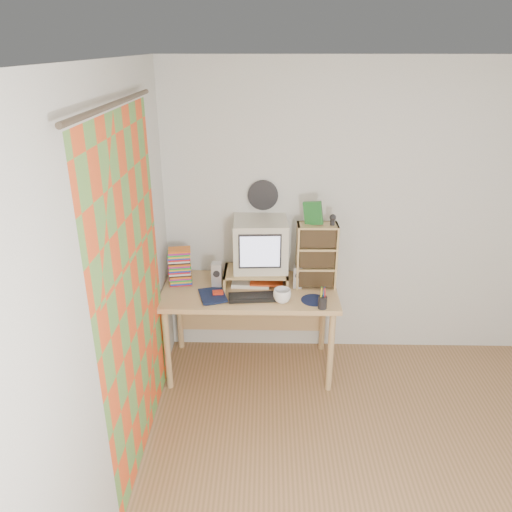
{
  "coord_description": "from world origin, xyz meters",
  "views": [
    {
      "loc": [
        -0.9,
        -2.2,
        2.57
      ],
      "look_at": [
        -0.98,
        1.33,
        1.06
      ],
      "focal_mm": 35.0,
      "sensor_mm": 36.0,
      "label": 1
    }
  ],
  "objects_px": {
    "keyboard": "(256,297)",
    "mug": "(282,296)",
    "dvd_stack": "(180,270)",
    "crt_monitor": "(260,245)",
    "desk": "(250,300)",
    "diary": "(200,296)",
    "cd_rack": "(316,256)"
  },
  "relations": [
    {
      "from": "cd_rack",
      "to": "diary",
      "type": "distance_m",
      "value": 0.97
    },
    {
      "from": "keyboard",
      "to": "dvd_stack",
      "type": "xyz_separation_m",
      "value": [
        -0.63,
        0.26,
        0.11
      ]
    },
    {
      "from": "mug",
      "to": "desk",
      "type": "bearing_deg",
      "value": 132.67
    },
    {
      "from": "cd_rack",
      "to": "dvd_stack",
      "type": "bearing_deg",
      "value": 178.43
    },
    {
      "from": "crt_monitor",
      "to": "mug",
      "type": "xyz_separation_m",
      "value": [
        0.17,
        -0.36,
        -0.27
      ]
    },
    {
      "from": "dvd_stack",
      "to": "cd_rack",
      "type": "relative_size",
      "value": 0.47
    },
    {
      "from": "mug",
      "to": "diary",
      "type": "bearing_deg",
      "value": 176.05
    },
    {
      "from": "dvd_stack",
      "to": "mug",
      "type": "xyz_separation_m",
      "value": [
        0.83,
        -0.3,
        -0.07
      ]
    },
    {
      "from": "dvd_stack",
      "to": "crt_monitor",
      "type": "bearing_deg",
      "value": -4.73
    },
    {
      "from": "diary",
      "to": "cd_rack",
      "type": "bearing_deg",
      "value": -0.9
    },
    {
      "from": "dvd_stack",
      "to": "keyboard",
      "type": "bearing_deg",
      "value": -32.2
    },
    {
      "from": "desk",
      "to": "cd_rack",
      "type": "xyz_separation_m",
      "value": [
        0.53,
        0.01,
        0.4
      ]
    },
    {
      "from": "dvd_stack",
      "to": "diary",
      "type": "relative_size",
      "value": 1.06
    },
    {
      "from": "keyboard",
      "to": "diary",
      "type": "bearing_deg",
      "value": 175.0
    },
    {
      "from": "cd_rack",
      "to": "mug",
      "type": "relative_size",
      "value": 3.88
    },
    {
      "from": "desk",
      "to": "keyboard",
      "type": "xyz_separation_m",
      "value": [
        0.05,
        -0.23,
        0.15
      ]
    },
    {
      "from": "diary",
      "to": "keyboard",
      "type": "bearing_deg",
      "value": -15.36
    },
    {
      "from": "desk",
      "to": "diary",
      "type": "relative_size",
      "value": 5.97
    },
    {
      "from": "crt_monitor",
      "to": "diary",
      "type": "height_order",
      "value": "crt_monitor"
    },
    {
      "from": "keyboard",
      "to": "diary",
      "type": "height_order",
      "value": "diary"
    },
    {
      "from": "desk",
      "to": "diary",
      "type": "distance_m",
      "value": 0.47
    },
    {
      "from": "keyboard",
      "to": "mug",
      "type": "relative_size",
      "value": 3.08
    },
    {
      "from": "mug",
      "to": "diary",
      "type": "xyz_separation_m",
      "value": [
        -0.63,
        0.04,
        -0.03
      ]
    },
    {
      "from": "dvd_stack",
      "to": "cd_rack",
      "type": "distance_m",
      "value": 1.11
    },
    {
      "from": "crt_monitor",
      "to": "keyboard",
      "type": "height_order",
      "value": "crt_monitor"
    },
    {
      "from": "keyboard",
      "to": "dvd_stack",
      "type": "height_order",
      "value": "dvd_stack"
    },
    {
      "from": "crt_monitor",
      "to": "cd_rack",
      "type": "xyz_separation_m",
      "value": [
        0.45,
        -0.08,
        -0.06
      ]
    },
    {
      "from": "keyboard",
      "to": "diary",
      "type": "relative_size",
      "value": 1.79
    },
    {
      "from": "keyboard",
      "to": "mug",
      "type": "distance_m",
      "value": 0.21
    },
    {
      "from": "desk",
      "to": "keyboard",
      "type": "height_order",
      "value": "keyboard"
    },
    {
      "from": "keyboard",
      "to": "cd_rack",
      "type": "relative_size",
      "value": 0.79
    },
    {
      "from": "crt_monitor",
      "to": "dvd_stack",
      "type": "bearing_deg",
      "value": -177.82
    }
  ]
}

